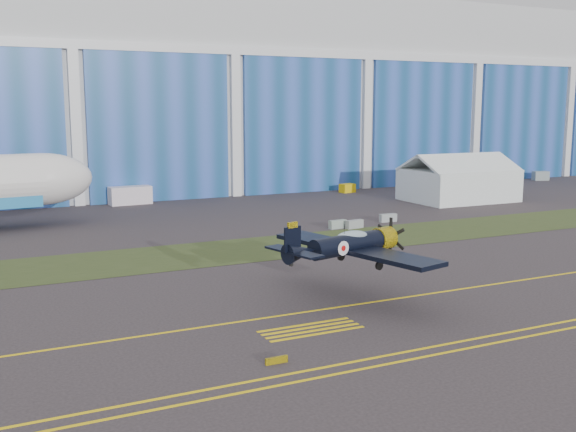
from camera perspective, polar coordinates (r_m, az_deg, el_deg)
name	(u,v)px	position (r m, az deg, el deg)	size (l,w,h in m)	color
ground	(463,268)	(55.75, 14.57, -4.27)	(260.00, 260.00, 0.00)	#383133
grass_median	(368,238)	(66.75, 6.79, -1.82)	(260.00, 10.00, 0.02)	#475128
hangar	(187,94)	(118.36, -8.55, 10.17)	(220.00, 45.70, 30.00)	silver
taxiway_centreline	(508,282)	(52.17, 18.14, -5.34)	(200.00, 0.20, 0.02)	yellow
hold_short_ladder	(311,329)	(39.43, 1.95, -9.56)	(6.00, 2.40, 0.02)	yellow
guard_board_left	(277,360)	(34.42, -0.98, -12.11)	(1.20, 0.15, 0.35)	yellow
warbird	(348,245)	(44.52, 5.06, -2.42)	(13.99, 15.69, 3.99)	black
tent	(459,177)	(95.37, 14.25, 3.23)	(14.20, 10.47, 6.55)	white
shipping_container	(130,195)	(91.56, -13.22, 1.71)	(5.46, 2.18, 2.37)	silver
tug	(347,188)	(102.07, 5.04, 2.36)	(2.24, 1.40, 1.31)	#E0B60A
gse_box	(541,176)	(126.89, 20.60, 3.21)	(2.66, 1.42, 1.60)	gray
barrier_a	(338,224)	(71.44, 4.22, -0.71)	(2.00, 0.60, 0.90)	gray
barrier_b	(355,224)	(71.65, 5.65, -0.70)	(2.00, 0.60, 0.90)	gray
barrier_c	(388,218)	(76.26, 8.47, -0.16)	(2.00, 0.60, 0.90)	#91989A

